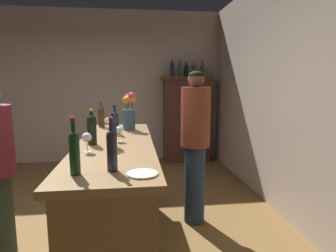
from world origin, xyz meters
name	(u,v)px	position (x,y,z in m)	size (l,w,h in m)	color
floor	(48,242)	(0.00, 0.00, 0.00)	(7.52, 7.52, 0.00)	brown
wall_back	(88,87)	(0.00, 2.95, 1.44)	(5.18, 0.12, 2.88)	#C1AC9F
wall_right	(307,92)	(2.59, 0.00, 1.44)	(0.12, 5.90, 2.88)	#BFAC9B
bar_counter	(117,194)	(0.68, -0.12, 0.50)	(0.68, 2.24, 1.00)	olive
display_cabinet	(187,118)	(1.87, 2.66, 0.86)	(0.96, 0.39, 1.64)	#4A271F
wine_bottle_riesling	(74,150)	(0.50, -0.99, 1.14)	(0.06, 0.06, 0.34)	#153D19
wine_bottle_chardonnay	(115,121)	(0.65, 0.34, 1.13)	(0.08, 0.08, 0.31)	#1B293E
wine_bottle_malbec	(92,128)	(0.48, -0.16, 1.14)	(0.08, 0.08, 0.31)	black
wine_bottle_syrah	(101,116)	(0.46, 0.83, 1.14)	(0.07, 0.07, 0.31)	#432D12
wine_bottle_merlot	(113,132)	(0.67, -0.28, 1.12)	(0.06, 0.06, 0.29)	#1F2539
wine_bottle_pinot	(112,148)	(0.71, -0.94, 1.14)	(0.06, 0.06, 0.34)	#242432
wine_glass_front	(118,131)	(0.71, -0.07, 1.09)	(0.08, 0.08, 0.14)	white
wine_glass_mid	(87,138)	(0.48, -0.44, 1.11)	(0.08, 0.08, 0.16)	white
wine_glass_rear	(113,138)	(0.68, -0.42, 1.10)	(0.07, 0.07, 0.14)	white
wine_glass_spare	(107,121)	(0.54, 0.68, 1.09)	(0.07, 0.07, 0.13)	white
flower_arrangement	(129,110)	(0.80, 0.58, 1.22)	(0.16, 0.15, 0.43)	#345163
cheese_plate	(142,174)	(0.89, -1.04, 1.00)	(0.19, 0.19, 0.01)	white
display_bottle_left	(172,68)	(1.59, 2.66, 1.79)	(0.08, 0.08, 0.33)	#1E263E
display_bottle_midleft	(180,69)	(1.73, 2.66, 1.78)	(0.07, 0.07, 0.32)	#2A4B33
display_bottle_center	(186,70)	(1.86, 2.66, 1.77)	(0.08, 0.08, 0.29)	black
display_bottle_midright	(194,70)	(2.00, 2.66, 1.77)	(0.08, 0.08, 0.30)	#22482D
display_bottle_right	(202,70)	(2.16, 2.66, 1.77)	(0.07, 0.07, 0.31)	#4D331C
bartender	(195,141)	(1.50, 0.24, 0.92)	(0.31, 0.31, 1.65)	#1F344D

